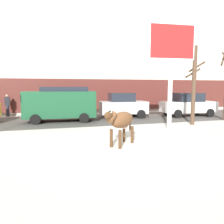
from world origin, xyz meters
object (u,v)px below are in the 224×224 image
Objects in this scene: car_silver_hatchback at (123,105)px; pedestrian_near_billboard at (24,105)px; car_darkgreen_van at (61,103)px; pedestrian_by_cars at (7,105)px; bare_tree_left_lot at (194,85)px; car_white_sedan at (188,105)px; cow_brown at (121,121)px; billboard at (172,48)px.

car_silver_hatchback reaches higher than pedestrian_near_billboard.
car_darkgreen_van is 5.33m from pedestrian_by_cars.
car_white_sedan is at bearing 58.87° from bare_tree_left_lot.
car_silver_hatchback is at bearing 9.12° from car_darkgreen_van.
car_white_sedan reaches higher than pedestrian_near_billboard.
car_silver_hatchback is 2.08× the size of pedestrian_by_cars.
car_darkgreen_van is 1.09× the size of car_white_sedan.
car_darkgreen_van is at bearing -53.04° from pedestrian_near_billboard.
billboard is (3.51, 2.34, 3.32)m from cow_brown.
car_darkgreen_van is 9.91m from car_white_sedan.
pedestrian_near_billboard and pedestrian_by_cars have the same top height.
bare_tree_left_lot is at bearing -52.79° from car_silver_hatchback.
car_silver_hatchback is 9.01m from pedestrian_by_cars.
pedestrian_by_cars is at bearing 119.78° from cow_brown.
cow_brown is 5.37m from billboard.
car_silver_hatchback is 0.76× the size of bare_tree_left_lot.
car_silver_hatchback is 2.08× the size of pedestrian_near_billboard.
car_silver_hatchback is 5.43m from bare_tree_left_lot.
pedestrian_near_billboard is 1.20m from pedestrian_by_cars.
car_silver_hatchback is at bearing 127.21° from bare_tree_left_lot.
billboard is 1.17× the size of bare_tree_left_lot.
pedestrian_near_billboard is (-7.34, 2.86, -0.05)m from car_silver_hatchback.
bare_tree_left_lot reaches higher than cow_brown.
billboard is 7.17m from car_white_sedan.
billboard is at bearing -38.75° from car_darkgreen_van.
car_white_sedan is at bearing -15.50° from pedestrian_near_billboard.
cow_brown is at bearing -146.32° from billboard.
car_darkgreen_van is at bearing -170.88° from car_silver_hatchback.
pedestrian_by_cars is 13.73m from bare_tree_left_lot.
bare_tree_left_lot reaches higher than pedestrian_near_billboard.
car_silver_hatchback reaches higher than cow_brown.
bare_tree_left_lot is (10.50, -7.02, 1.57)m from pedestrian_near_billboard.
cow_brown is 7.10m from car_darkgreen_van.
billboard is 7.76m from car_darkgreen_van.
billboard is 1.55× the size of car_silver_hatchback.
pedestrian_near_billboard is at bearing 164.50° from car_white_sedan.
pedestrian_near_billboard is (-8.27, 8.06, -3.43)m from billboard.
car_silver_hatchback is at bearing -18.53° from pedestrian_by_cars.
billboard is at bearing -154.79° from bare_tree_left_lot.
billboard is 3.21× the size of pedestrian_near_billboard.
pedestrian_near_billboard is 0.36× the size of bare_tree_left_lot.
car_white_sedan is at bearing 0.62° from car_darkgreen_van.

